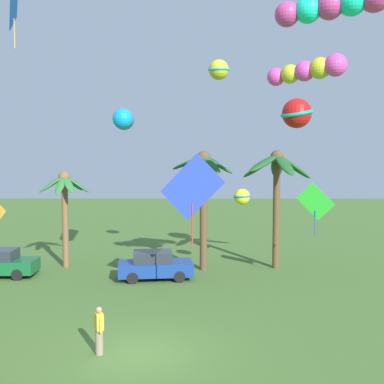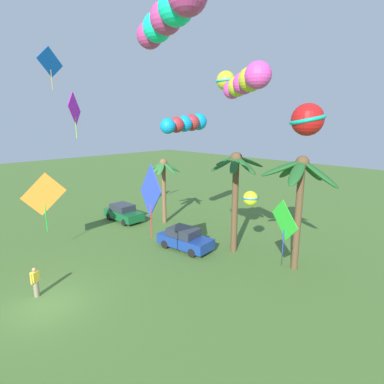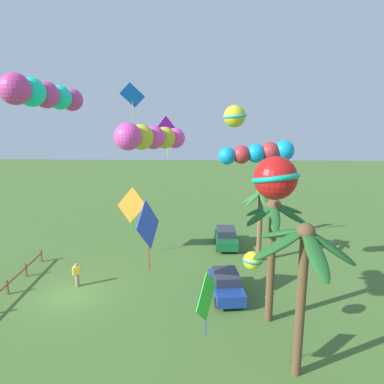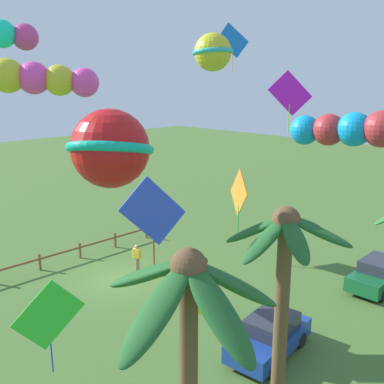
{
  "view_description": "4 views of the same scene",
  "coord_description": "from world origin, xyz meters",
  "px_view_note": "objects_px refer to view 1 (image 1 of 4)",
  "views": [
    {
      "loc": [
        1.85,
        -14.94,
        6.41
      ],
      "look_at": [
        1.68,
        7.51,
        4.81
      ],
      "focal_mm": 43.84,
      "sensor_mm": 36.0,
      "label": 1
    },
    {
      "loc": [
        14.5,
        -4.57,
        8.79
      ],
      "look_at": [
        2.23,
        7.72,
        4.82
      ],
      "focal_mm": 29.07,
      "sensor_mm": 36.0,
      "label": 2
    },
    {
      "loc": [
        21.04,
        8.08,
        11.45
      ],
      "look_at": [
        0.77,
        7.48,
        6.81
      ],
      "focal_mm": 35.34,
      "sensor_mm": 36.0,
      "label": 3
    },
    {
      "loc": [
        12.44,
        18.31,
        10.18
      ],
      "look_at": [
        1.81,
        7.45,
        6.41
      ],
      "focal_mm": 41.64,
      "sensor_mm": 36.0,
      "label": 4
    }
  ],
  "objects_px": {
    "spectator_0": "(99,330)",
    "kite_tube_9": "(123,119)",
    "palm_tree_1": "(65,195)",
    "palm_tree_0": "(276,177)",
    "kite_diamond_8": "(192,188)",
    "kite_tube_2": "(309,70)",
    "kite_tube_5": "(335,5)",
    "kite_diamond_7": "(315,202)",
    "kite_ball_10": "(242,197)",
    "kite_ball_6": "(219,70)",
    "palm_tree_2": "(204,182)",
    "kite_diamond_1": "(14,8)",
    "kite_ball_0": "(297,113)",
    "parked_car_1": "(155,265)"
  },
  "relations": [
    {
      "from": "palm_tree_2",
      "to": "spectator_0",
      "type": "distance_m",
      "value": 13.02
    },
    {
      "from": "kite_diamond_1",
      "to": "kite_diamond_8",
      "type": "bearing_deg",
      "value": 15.34
    },
    {
      "from": "spectator_0",
      "to": "kite_ball_0",
      "type": "relative_size",
      "value": 0.64
    },
    {
      "from": "palm_tree_0",
      "to": "kite_tube_2",
      "type": "relative_size",
      "value": 2.16
    },
    {
      "from": "spectator_0",
      "to": "kite_tube_9",
      "type": "relative_size",
      "value": 0.34
    },
    {
      "from": "kite_diamond_1",
      "to": "kite_tube_9",
      "type": "bearing_deg",
      "value": 70.8
    },
    {
      "from": "kite_ball_0",
      "to": "kite_ball_6",
      "type": "relative_size",
      "value": 1.93
    },
    {
      "from": "kite_diamond_1",
      "to": "kite_ball_6",
      "type": "relative_size",
      "value": 1.84
    },
    {
      "from": "kite_ball_0",
      "to": "kite_tube_9",
      "type": "xyz_separation_m",
      "value": [
        -9.55,
        0.79,
        -0.24
      ]
    },
    {
      "from": "kite_diamond_8",
      "to": "kite_ball_10",
      "type": "distance_m",
      "value": 5.99
    },
    {
      "from": "kite_ball_0",
      "to": "kite_diamond_1",
      "type": "bearing_deg",
      "value": -149.01
    },
    {
      "from": "palm_tree_1",
      "to": "spectator_0",
      "type": "height_order",
      "value": "palm_tree_1"
    },
    {
      "from": "palm_tree_1",
      "to": "kite_diamond_1",
      "type": "distance_m",
      "value": 11.99
    },
    {
      "from": "spectator_0",
      "to": "parked_car_1",
      "type": "bearing_deg",
      "value": 84.08
    },
    {
      "from": "kite_tube_9",
      "to": "kite_ball_10",
      "type": "height_order",
      "value": "kite_tube_9"
    },
    {
      "from": "spectator_0",
      "to": "kite_tube_2",
      "type": "distance_m",
      "value": 13.92
    },
    {
      "from": "kite_diamond_1",
      "to": "kite_tube_5",
      "type": "relative_size",
      "value": 0.62
    },
    {
      "from": "kite_diamond_7",
      "to": "kite_tube_5",
      "type": "bearing_deg",
      "value": -99.21
    },
    {
      "from": "palm_tree_0",
      "to": "kite_diamond_8",
      "type": "height_order",
      "value": "palm_tree_0"
    },
    {
      "from": "palm_tree_2",
      "to": "kite_diamond_1",
      "type": "distance_m",
      "value": 13.24
    },
    {
      "from": "kite_tube_5",
      "to": "kite_tube_9",
      "type": "distance_m",
      "value": 13.43
    },
    {
      "from": "palm_tree_1",
      "to": "kite_tube_9",
      "type": "relative_size",
      "value": 1.21
    },
    {
      "from": "kite_ball_6",
      "to": "kite_diamond_7",
      "type": "relative_size",
      "value": 0.49
    },
    {
      "from": "kite_tube_5",
      "to": "kite_diamond_7",
      "type": "distance_m",
      "value": 9.81
    },
    {
      "from": "parked_car_1",
      "to": "kite_tube_5",
      "type": "bearing_deg",
      "value": -46.14
    },
    {
      "from": "kite_diamond_1",
      "to": "kite_tube_2",
      "type": "bearing_deg",
      "value": 13.28
    },
    {
      "from": "parked_car_1",
      "to": "kite_ball_10",
      "type": "relative_size",
      "value": 2.98
    },
    {
      "from": "spectator_0",
      "to": "palm_tree_0",
      "type": "bearing_deg",
      "value": 57.38
    },
    {
      "from": "kite_ball_0",
      "to": "kite_ball_10",
      "type": "height_order",
      "value": "kite_ball_0"
    },
    {
      "from": "kite_diamond_7",
      "to": "palm_tree_0",
      "type": "bearing_deg",
      "value": 108.05
    },
    {
      "from": "kite_tube_5",
      "to": "kite_ball_0",
      "type": "bearing_deg",
      "value": 86.45
    },
    {
      "from": "parked_car_1",
      "to": "kite_ball_10",
      "type": "distance_m",
      "value": 5.98
    },
    {
      "from": "palm_tree_1",
      "to": "spectator_0",
      "type": "bearing_deg",
      "value": -69.91
    },
    {
      "from": "kite_tube_2",
      "to": "kite_ball_6",
      "type": "bearing_deg",
      "value": 137.79
    },
    {
      "from": "palm_tree_0",
      "to": "kite_ball_6",
      "type": "xyz_separation_m",
      "value": [
        -3.47,
        -2.65,
        5.65
      ]
    },
    {
      "from": "parked_car_1",
      "to": "kite_ball_6",
      "type": "xyz_separation_m",
      "value": [
        3.35,
        -0.0,
        10.23
      ]
    },
    {
      "from": "kite_ball_10",
      "to": "parked_car_1",
      "type": "bearing_deg",
      "value": -169.2
    },
    {
      "from": "spectator_0",
      "to": "kite_tube_9",
      "type": "xyz_separation_m",
      "value": [
        -0.9,
        11.57,
        7.81
      ]
    },
    {
      "from": "palm_tree_0",
      "to": "parked_car_1",
      "type": "bearing_deg",
      "value": -158.83
    },
    {
      "from": "kite_ball_6",
      "to": "kite_diamond_8",
      "type": "relative_size",
      "value": 0.32
    },
    {
      "from": "parked_car_1",
      "to": "kite_tube_2",
      "type": "xyz_separation_m",
      "value": [
        7.15,
        -3.45,
        9.55
      ]
    },
    {
      "from": "palm_tree_0",
      "to": "palm_tree_1",
      "type": "height_order",
      "value": "palm_tree_0"
    },
    {
      "from": "kite_tube_5",
      "to": "kite_ball_10",
      "type": "relative_size",
      "value": 2.81
    },
    {
      "from": "palm_tree_0",
      "to": "kite_diamond_8",
      "type": "xyz_separation_m",
      "value": [
        -4.81,
        -7.05,
        -0.18
      ]
    },
    {
      "from": "kite_diamond_7",
      "to": "kite_ball_10",
      "type": "distance_m",
      "value": 4.07
    },
    {
      "from": "palm_tree_0",
      "to": "kite_diamond_8",
      "type": "distance_m",
      "value": 8.54
    },
    {
      "from": "kite_diamond_7",
      "to": "kite_tube_9",
      "type": "xyz_separation_m",
      "value": [
        -10.01,
        3.3,
        4.37
      ]
    },
    {
      "from": "palm_tree_0",
      "to": "parked_car_1",
      "type": "distance_m",
      "value": 8.63
    },
    {
      "from": "spectator_0",
      "to": "kite_tube_5",
      "type": "relative_size",
      "value": 0.41
    },
    {
      "from": "kite_tube_2",
      "to": "kite_ball_6",
      "type": "height_order",
      "value": "kite_ball_6"
    }
  ]
}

